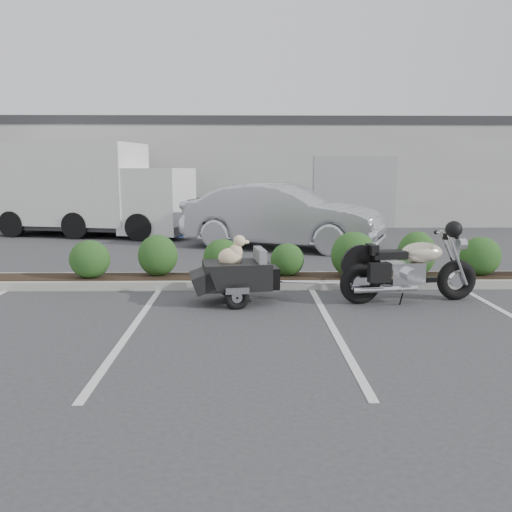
{
  "coord_description": "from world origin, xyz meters",
  "views": [
    {
      "loc": [
        0.03,
        -7.64,
        2.11
      ],
      "look_at": [
        0.19,
        0.86,
        0.75
      ],
      "focal_mm": 38.0,
      "sensor_mm": 36.0,
      "label": 1
    }
  ],
  "objects_px": {
    "sedan": "(282,216)",
    "delivery_truck": "(95,192)",
    "pet_trailer": "(236,274)",
    "motorcycle": "(410,269)",
    "dumpster": "(189,217)"
  },
  "relations": [
    {
      "from": "sedan",
      "to": "delivery_truck",
      "type": "bearing_deg",
      "value": 84.75
    },
    {
      "from": "pet_trailer",
      "to": "sedan",
      "type": "bearing_deg",
      "value": 70.91
    },
    {
      "from": "sedan",
      "to": "delivery_truck",
      "type": "xyz_separation_m",
      "value": [
        -5.81,
        3.05,
        0.53
      ]
    },
    {
      "from": "pet_trailer",
      "to": "sedan",
      "type": "height_order",
      "value": "sedan"
    },
    {
      "from": "motorcycle",
      "to": "pet_trailer",
      "type": "distance_m",
      "value": 2.79
    },
    {
      "from": "motorcycle",
      "to": "delivery_truck",
      "type": "bearing_deg",
      "value": 121.0
    },
    {
      "from": "motorcycle",
      "to": "sedan",
      "type": "distance_m",
      "value": 6.28
    },
    {
      "from": "motorcycle",
      "to": "pet_trailer",
      "type": "xyz_separation_m",
      "value": [
        -2.79,
        0.02,
        -0.07
      ]
    },
    {
      "from": "motorcycle",
      "to": "pet_trailer",
      "type": "bearing_deg",
      "value": 171.3
    },
    {
      "from": "dumpster",
      "to": "sedan",
      "type": "bearing_deg",
      "value": -65.28
    },
    {
      "from": "dumpster",
      "to": "delivery_truck",
      "type": "bearing_deg",
      "value": 163.98
    },
    {
      "from": "motorcycle",
      "to": "sedan",
      "type": "height_order",
      "value": "sedan"
    },
    {
      "from": "sedan",
      "to": "delivery_truck",
      "type": "height_order",
      "value": "delivery_truck"
    },
    {
      "from": "sedan",
      "to": "dumpster",
      "type": "bearing_deg",
      "value": 64.52
    },
    {
      "from": "sedan",
      "to": "dumpster",
      "type": "height_order",
      "value": "sedan"
    }
  ]
}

